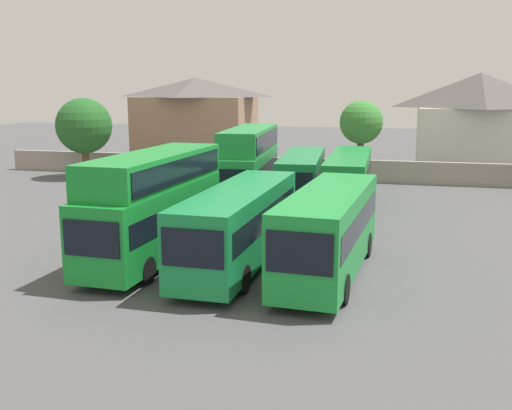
% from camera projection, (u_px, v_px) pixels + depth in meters
% --- Properties ---
extents(ground, '(140.00, 140.00, 0.00)m').
position_uv_depth(ground, '(306.00, 194.00, 43.05)').
color(ground, '#4C4C4F').
extents(depot_boundary_wall, '(56.00, 0.50, 1.80)m').
position_uv_depth(depot_boundary_wall, '(319.00, 170.00, 49.04)').
color(depot_boundary_wall, gray).
rests_on(depot_boundary_wall, ground).
extents(bus_1, '(3.05, 10.19, 4.75)m').
position_uv_depth(bus_1, '(154.00, 200.00, 26.49)').
color(bus_1, '#17872E').
rests_on(bus_1, ground).
extents(bus_2, '(2.84, 11.25, 3.35)m').
position_uv_depth(bus_2, '(240.00, 222.00, 25.82)').
color(bus_2, '#178341').
rests_on(bus_2, ground).
extents(bus_3, '(3.23, 10.44, 3.49)m').
position_uv_depth(bus_3, '(329.00, 228.00, 24.45)').
color(bus_3, '#198E36').
rests_on(bus_3, ground).
extents(bus_4, '(3.25, 10.49, 4.87)m').
position_uv_depth(bus_4, '(249.00, 160.00, 40.01)').
color(bus_4, '#208C3D').
rests_on(bus_4, ground).
extents(bus_5, '(3.21, 10.35, 3.27)m').
position_uv_depth(bus_5, '(302.00, 176.00, 39.14)').
color(bus_5, '#197B3F').
rests_on(bus_5, ground).
extents(bus_6, '(2.73, 11.65, 3.28)m').
position_uv_depth(bus_6, '(349.00, 176.00, 38.81)').
color(bus_6, '#198235').
rests_on(bus_6, ground).
extents(house_terrace_left, '(11.24, 8.04, 8.33)m').
position_uv_depth(house_terrace_left, '(196.00, 121.00, 59.01)').
color(house_terrace_left, '#9E7A60').
rests_on(house_terrace_left, ground).
extents(house_terrace_centre, '(10.64, 7.80, 8.70)m').
position_uv_depth(house_terrace_centre, '(478.00, 122.00, 52.73)').
color(house_terrace_centre, silver).
rests_on(house_terrace_centre, ground).
extents(tree_behind_wall, '(3.57, 3.57, 6.41)m').
position_uv_depth(tree_behind_wall, '(361.00, 123.00, 49.98)').
color(tree_behind_wall, brown).
rests_on(tree_behind_wall, ground).
extents(tree_right_of_lot, '(4.59, 4.59, 6.63)m').
position_uv_depth(tree_right_of_lot, '(84.00, 126.00, 50.00)').
color(tree_right_of_lot, brown).
rests_on(tree_right_of_lot, ground).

